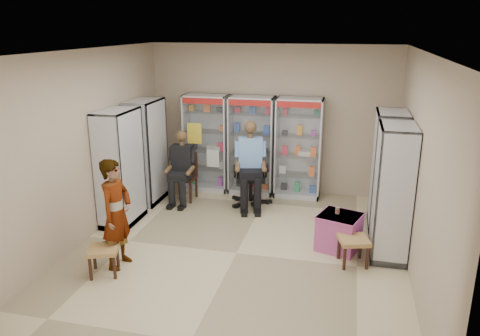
% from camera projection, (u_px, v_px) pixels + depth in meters
% --- Properties ---
extents(floor, '(6.00, 6.00, 0.00)m').
position_uv_depth(floor, '(237.00, 253.00, 7.16)').
color(floor, '#C7B78A').
rests_on(floor, ground).
extents(room_shell, '(5.02, 6.02, 3.01)m').
position_uv_depth(room_shell, '(236.00, 127.00, 6.58)').
color(room_shell, tan).
rests_on(room_shell, ground).
extents(cabinet_back_left, '(0.90, 0.50, 2.00)m').
position_uv_depth(cabinet_back_left, '(207.00, 143.00, 9.69)').
color(cabinet_back_left, '#ACAFB3').
rests_on(cabinet_back_left, floor).
extents(cabinet_back_mid, '(0.90, 0.50, 2.00)m').
position_uv_depth(cabinet_back_mid, '(252.00, 146.00, 9.48)').
color(cabinet_back_mid, '#B3B6BB').
rests_on(cabinet_back_mid, floor).
extents(cabinet_back_right, '(0.90, 0.50, 2.00)m').
position_uv_depth(cabinet_back_right, '(298.00, 148.00, 9.27)').
color(cabinet_back_right, '#ABADB2').
rests_on(cabinet_back_right, floor).
extents(cabinet_right_far, '(0.90, 0.50, 2.00)m').
position_uv_depth(cabinet_right_far, '(388.00, 171.00, 7.86)').
color(cabinet_right_far, '#A5A8AC').
rests_on(cabinet_right_far, floor).
extents(cabinet_right_near, '(0.90, 0.50, 2.00)m').
position_uv_depth(cabinet_right_near, '(392.00, 192.00, 6.84)').
color(cabinet_right_near, '#B8BBC0').
rests_on(cabinet_right_near, floor).
extents(cabinet_left_far, '(0.90, 0.50, 2.00)m').
position_uv_depth(cabinet_left_far, '(147.00, 152.00, 9.03)').
color(cabinet_left_far, '#AFB2B7').
rests_on(cabinet_left_far, floor).
extents(cabinet_left_near, '(0.90, 0.50, 2.00)m').
position_uv_depth(cabinet_left_near, '(120.00, 168.00, 8.01)').
color(cabinet_left_near, '#ABACB2').
rests_on(cabinet_left_near, floor).
extents(wooden_chair, '(0.42, 0.42, 0.94)m').
position_uv_depth(wooden_chair, '(184.00, 177.00, 9.22)').
color(wooden_chair, black).
rests_on(wooden_chair, floor).
extents(seated_customer, '(0.44, 0.60, 1.34)m').
position_uv_depth(seated_customer, '(183.00, 168.00, 9.12)').
color(seated_customer, black).
rests_on(seated_customer, floor).
extents(office_chair, '(0.81, 0.81, 1.22)m').
position_uv_depth(office_chair, '(251.00, 174.00, 8.94)').
color(office_chair, black).
rests_on(office_chair, floor).
extents(seated_shopkeeper, '(0.67, 0.81, 1.55)m').
position_uv_depth(seated_shopkeeper, '(250.00, 167.00, 8.85)').
color(seated_shopkeeper, '#6BACD5').
rests_on(seated_shopkeeper, floor).
extents(pink_trunk, '(0.73, 0.72, 0.57)m').
position_uv_depth(pink_trunk, '(339.00, 232.00, 7.22)').
color(pink_trunk, '#C44E85').
rests_on(pink_trunk, floor).
extents(tea_glass, '(0.07, 0.07, 0.10)m').
position_uv_depth(tea_glass, '(337.00, 211.00, 7.19)').
color(tea_glass, '#4F1106').
rests_on(tea_glass, pink_trunk).
extents(woven_stool_a, '(0.51, 0.51, 0.41)m').
position_uv_depth(woven_stool_a, '(353.00, 251.00, 6.78)').
color(woven_stool_a, '#A57945').
rests_on(woven_stool_a, floor).
extents(woven_stool_b, '(0.52, 0.52, 0.40)m').
position_uv_depth(woven_stool_b, '(104.00, 261.00, 6.52)').
color(woven_stool_b, olive).
rests_on(woven_stool_b, floor).
extents(standing_man, '(0.44, 0.62, 1.60)m').
position_uv_depth(standing_man, '(116.00, 214.00, 6.58)').
color(standing_man, '#98989B').
rests_on(standing_man, floor).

